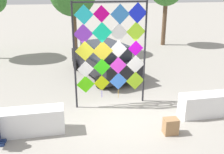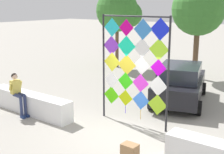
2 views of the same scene
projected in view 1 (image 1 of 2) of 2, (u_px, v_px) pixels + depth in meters
The scene contains 4 objects.
ground at pixel (122, 117), 8.64m from camera, with size 120.00×120.00×0.00m, color #9E998E.
kite_display_rack at pixel (111, 48), 8.88m from camera, with size 2.66×0.13×3.84m.
parked_car at pixel (104, 59), 12.44m from camera, with size 3.01×4.66×1.67m.
cardboard_box_large at pixel (171, 126), 7.62m from camera, with size 0.43×0.32×0.51m, color #9E754C.
Camera 1 is at (-1.83, -7.42, 4.28)m, focal length 39.97 mm.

